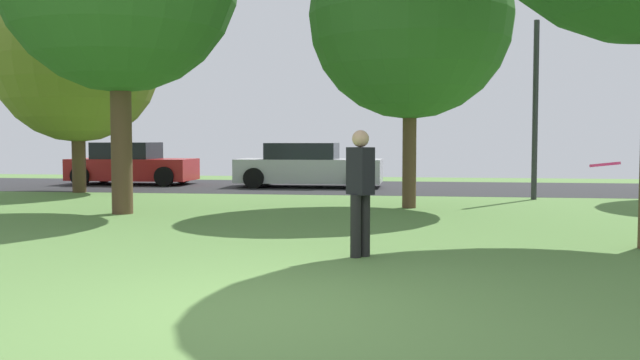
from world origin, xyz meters
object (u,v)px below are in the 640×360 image
(oak_tree_left, at_px, (410,17))
(street_lamp_post, at_px, (535,110))
(frisbee_disc, at_px, (605,164))
(person_catcher, at_px, (360,187))
(parked_car_silver, at_px, (308,167))
(maple_tree_far, at_px, (77,60))
(parked_car_red, at_px, (131,165))

(oak_tree_left, bearing_deg, street_lamp_post, 39.94)
(frisbee_disc, relative_size, street_lamp_post, 0.08)
(oak_tree_left, relative_size, person_catcher, 3.91)
(person_catcher, bearing_deg, parked_car_silver, 145.42)
(maple_tree_far, relative_size, person_catcher, 3.70)
(person_catcher, distance_m, parked_car_red, 16.03)
(maple_tree_far, relative_size, street_lamp_post, 1.36)
(maple_tree_far, distance_m, parked_car_silver, 7.56)
(frisbee_disc, bearing_deg, person_catcher, 136.70)
(person_catcher, distance_m, street_lamp_post, 9.99)
(person_catcher, bearing_deg, oak_tree_left, 128.77)
(oak_tree_left, height_order, maple_tree_far, oak_tree_left)
(maple_tree_far, bearing_deg, street_lamp_post, -2.67)
(parked_car_red, height_order, street_lamp_post, street_lamp_post)
(oak_tree_left, relative_size, parked_car_red, 1.57)
(maple_tree_far, bearing_deg, parked_car_silver, 26.69)
(oak_tree_left, distance_m, parked_car_silver, 7.93)
(oak_tree_left, xyz_separation_m, street_lamp_post, (3.10, 2.59, -1.96))
(person_catcher, xyz_separation_m, frisbee_disc, (2.45, -2.31, 0.40))
(frisbee_disc, bearing_deg, oak_tree_left, 102.16)
(frisbee_disc, height_order, street_lamp_post, street_lamp_post)
(person_catcher, relative_size, frisbee_disc, 4.46)
(maple_tree_far, relative_size, parked_car_red, 1.49)
(oak_tree_left, xyz_separation_m, parked_car_silver, (-3.30, 6.27, -3.56))
(oak_tree_left, height_order, person_catcher, oak_tree_left)
(oak_tree_left, height_order, frisbee_disc, oak_tree_left)
(parked_car_silver, bearing_deg, oak_tree_left, -62.28)
(street_lamp_post, bearing_deg, parked_car_silver, 150.08)
(parked_car_red, height_order, parked_car_silver, parked_car_red)
(maple_tree_far, height_order, person_catcher, maple_tree_far)
(parked_car_red, distance_m, parked_car_silver, 6.12)
(person_catcher, height_order, street_lamp_post, street_lamp_post)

